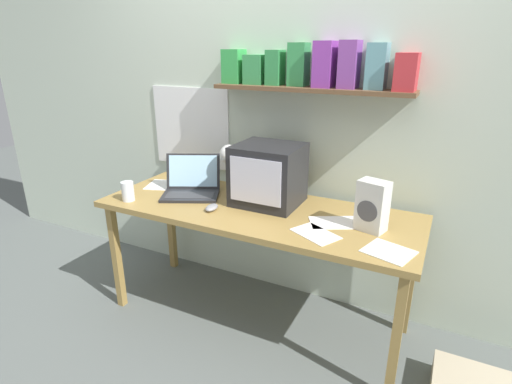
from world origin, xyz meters
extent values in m
plane|color=#5D6360|center=(0.00, 0.00, 0.00)|extent=(12.00, 12.00, 0.00)
cube|color=silver|center=(0.00, 0.43, 1.30)|extent=(5.60, 0.06, 2.60)
cube|color=white|center=(-0.72, 0.40, 1.10)|extent=(0.62, 0.01, 0.56)
cube|color=brown|center=(0.18, 0.31, 1.41)|extent=(1.17, 0.18, 0.02)
cube|color=green|center=(-0.32, 0.34, 1.53)|extent=(0.12, 0.12, 0.20)
cube|color=#358E4C|center=(-0.17, 0.34, 1.51)|extent=(0.12, 0.12, 0.17)
cube|color=#2F8745|center=(-0.04, 0.34, 1.53)|extent=(0.09, 0.12, 0.20)
cube|color=#338D4A|center=(0.10, 0.35, 1.55)|extent=(0.10, 0.11, 0.24)
cube|color=purple|center=(0.26, 0.33, 1.55)|extent=(0.10, 0.14, 0.25)
cube|color=#823F96|center=(0.40, 0.33, 1.55)|extent=(0.10, 0.14, 0.25)
cube|color=#5F97A1|center=(0.55, 0.34, 1.55)|extent=(0.10, 0.12, 0.24)
cube|color=#BD2D33|center=(0.70, 0.32, 1.52)|extent=(0.11, 0.16, 0.19)
cube|color=#9E7C40|center=(0.00, 0.00, 0.74)|extent=(1.87, 0.69, 0.03)
cube|color=#9E7C40|center=(-0.87, -0.28, 0.36)|extent=(0.04, 0.05, 0.72)
cube|color=#9E7C40|center=(0.87, -0.28, 0.36)|extent=(0.04, 0.05, 0.72)
cube|color=#9E7C40|center=(-0.87, 0.28, 0.36)|extent=(0.04, 0.05, 0.72)
cube|color=#9E7C40|center=(0.87, 0.28, 0.36)|extent=(0.04, 0.05, 0.72)
cube|color=#232326|center=(0.03, 0.11, 0.94)|extent=(0.38, 0.34, 0.36)
cube|color=silver|center=(0.03, -0.06, 0.95)|extent=(0.31, 0.01, 0.26)
cube|color=#232326|center=(-0.45, -0.02, 0.77)|extent=(0.41, 0.35, 0.02)
cube|color=#38383A|center=(-0.44, -0.03, 0.78)|extent=(0.32, 0.24, 0.00)
cube|color=#232326|center=(-0.51, 0.11, 0.89)|extent=(0.34, 0.21, 0.22)
cube|color=#A3CFEA|center=(-0.51, 0.11, 0.89)|extent=(0.31, 0.19, 0.20)
cylinder|color=silver|center=(-0.25, 0.23, 0.77)|extent=(0.13, 0.13, 0.01)
cylinder|color=silver|center=(-0.25, 0.23, 0.89)|extent=(0.02, 0.02, 0.24)
sphere|color=silver|center=(-0.27, 0.16, 1.01)|extent=(0.12, 0.12, 0.12)
cylinder|color=white|center=(-0.75, -0.24, 0.82)|extent=(0.07, 0.07, 0.12)
cylinder|color=#CC3D47|center=(-0.75, -0.24, 0.80)|extent=(0.07, 0.07, 0.09)
cube|color=silver|center=(0.65, 0.00, 0.89)|extent=(0.17, 0.14, 0.26)
cylinder|color=#4C4C51|center=(0.64, -0.05, 0.88)|extent=(0.11, 0.04, 0.11)
ellipsoid|color=gray|center=(-0.21, -0.14, 0.78)|extent=(0.07, 0.11, 0.03)
cube|color=white|center=(0.47, 0.00, 0.76)|extent=(0.30, 0.27, 0.00)
cube|color=white|center=(-0.75, 0.08, 0.76)|extent=(0.25, 0.26, 0.00)
cube|color=white|center=(0.42, -0.17, 0.76)|extent=(0.27, 0.24, 0.00)
cube|color=silver|center=(0.78, -0.20, 0.76)|extent=(0.25, 0.23, 0.00)
camera|label=1|loc=(0.96, -1.93, 1.64)|focal=28.00mm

